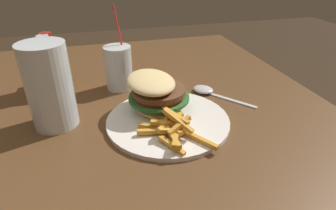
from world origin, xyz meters
name	(u,v)px	position (x,y,z in m)	size (l,w,h in m)	color
dining_table	(105,194)	(0.00, 0.00, 0.67)	(1.41, 1.14, 0.77)	brown
meal_plate_near	(161,104)	(0.10, -0.15, 0.81)	(0.27, 0.27, 0.10)	white
beer_glass	(50,89)	(0.13, 0.08, 0.86)	(0.09, 0.09, 0.18)	silver
juice_glass	(119,70)	(0.28, -0.07, 0.83)	(0.07, 0.07, 0.22)	silver
spoon	(206,90)	(0.18, -0.29, 0.78)	(0.16, 0.13, 0.02)	silver
condiment_caddy	(52,70)	(0.31, 0.10, 0.83)	(0.11, 0.08, 0.15)	brown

